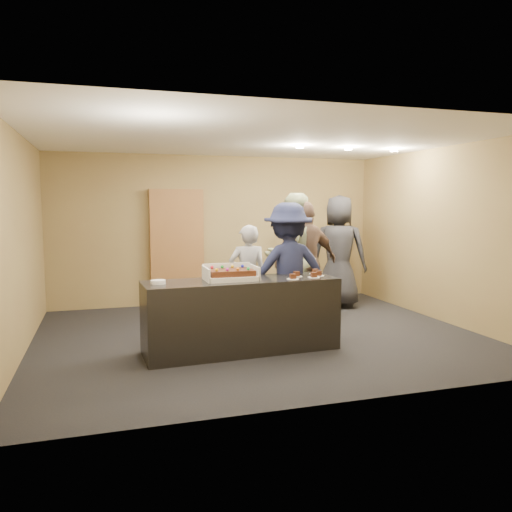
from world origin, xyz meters
name	(u,v)px	position (x,y,z in m)	size (l,w,h in m)	color
room	(258,239)	(0.00, 0.00, 1.35)	(6.04, 6.00, 2.70)	black
serving_counter	(242,315)	(-0.43, -0.66, 0.45)	(2.40, 0.70, 0.90)	black
storage_cabinet	(177,248)	(-0.78, 2.41, 1.04)	(0.95, 0.15, 2.09)	brown
cake_box	(230,276)	(-0.56, -0.63, 0.94)	(0.63, 0.44, 0.19)	white
sheet_cake	(231,272)	(-0.56, -0.66, 1.00)	(0.54, 0.37, 0.11)	#3D1C0D
plate_stack	(158,282)	(-1.44, -0.69, 0.92)	(0.17, 0.17, 0.04)	white
slice_a	(293,277)	(0.19, -0.83, 0.92)	(0.15, 0.15, 0.07)	white
slice_b	(297,275)	(0.31, -0.64, 0.92)	(0.15, 0.15, 0.07)	white
slice_c	(314,276)	(0.49, -0.78, 0.92)	(0.15, 0.15, 0.07)	white
slice_d	(315,272)	(0.63, -0.48, 0.92)	(0.15, 0.15, 0.07)	white
slice_e	(318,274)	(0.60, -0.67, 0.92)	(0.15, 0.15, 0.07)	white
person_server_grey	(248,277)	(-0.05, 0.37, 0.76)	(0.56, 0.37, 1.53)	#ABABB0
person_sage_man	(293,257)	(0.79, 0.73, 1.00)	(0.97, 0.75, 1.99)	#96A176
person_navy_man	(288,271)	(0.36, -0.21, 0.92)	(1.19, 0.69, 1.85)	#1C2143
person_brown_extra	(306,261)	(0.96, 0.60, 0.94)	(1.10, 0.46, 1.87)	brown
person_dark_suit	(339,251)	(1.95, 1.44, 0.99)	(0.97, 0.63, 1.98)	#232428
ceiling_spotlights	(348,149)	(1.60, 0.50, 2.67)	(1.72, 0.12, 0.03)	#FFEAC6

